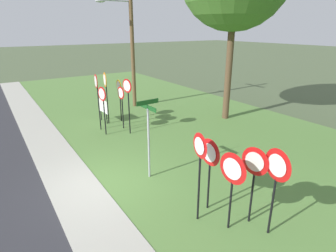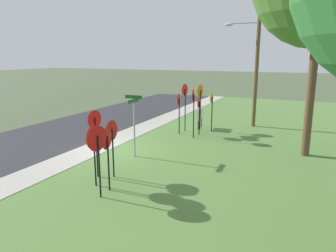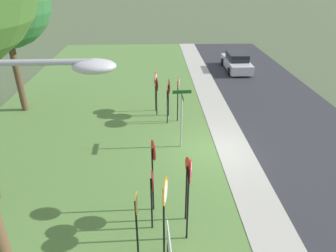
% 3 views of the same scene
% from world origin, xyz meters
% --- Properties ---
extents(ground_plane, '(160.00, 160.00, 0.00)m').
position_xyz_m(ground_plane, '(0.00, 0.00, 0.00)').
color(ground_plane, '#4C5B3D').
extents(sidewalk_strip, '(44.00, 1.60, 0.06)m').
position_xyz_m(sidewalk_strip, '(0.00, -0.80, 0.03)').
color(sidewalk_strip, '#ADAA9E').
rests_on(sidewalk_strip, ground_plane).
extents(grass_median, '(44.00, 12.00, 0.04)m').
position_xyz_m(grass_median, '(0.00, 6.00, 0.02)').
color(grass_median, '#567F3D').
rests_on(grass_median, ground_plane).
extents(stop_sign_near_left, '(0.68, 0.14, 2.83)m').
position_xyz_m(stop_sign_near_left, '(-5.09, 1.86, 2.09)').
color(stop_sign_near_left, black).
rests_on(stop_sign_near_left, grass_median).
extents(stop_sign_near_right, '(0.64, 0.15, 2.71)m').
position_xyz_m(stop_sign_near_right, '(-3.76, 2.88, 1.98)').
color(stop_sign_near_right, black).
rests_on(stop_sign_near_right, grass_median).
extents(stop_sign_far_left, '(0.63, 0.11, 2.19)m').
position_xyz_m(stop_sign_far_left, '(-4.62, 2.92, 1.61)').
color(stop_sign_far_left, black).
rests_on(stop_sign_far_left, grass_median).
extents(stop_sign_far_center, '(0.60, 0.09, 2.32)m').
position_xyz_m(stop_sign_far_center, '(-5.76, 3.32, 1.69)').
color(stop_sign_far_center, black).
rests_on(stop_sign_far_center, grass_median).
extents(stop_sign_far_right, '(0.66, 0.14, 2.37)m').
position_xyz_m(stop_sign_far_right, '(-4.27, 1.82, 1.74)').
color(stop_sign_far_right, black).
rests_on(stop_sign_far_right, grass_median).
extents(stop_sign_center_tall, '(0.74, 0.16, 2.77)m').
position_xyz_m(stop_sign_center_tall, '(-5.78, 2.58, 2.06)').
color(stop_sign_center_tall, black).
rests_on(stop_sign_center_tall, grass_median).
extents(yield_sign_near_left, '(0.77, 0.10, 2.16)m').
position_xyz_m(yield_sign_near_left, '(2.88, 2.11, 1.64)').
color(yield_sign_near_left, black).
rests_on(yield_sign_near_left, grass_median).
extents(yield_sign_near_right, '(0.82, 0.11, 2.15)m').
position_xyz_m(yield_sign_near_right, '(3.83, 2.00, 1.63)').
color(yield_sign_near_right, black).
rests_on(yield_sign_near_right, grass_median).
extents(yield_sign_far_left, '(0.75, 0.15, 2.18)m').
position_xyz_m(yield_sign_far_left, '(3.95, 2.65, 1.66)').
color(yield_sign_far_left, black).
rests_on(yield_sign_far_left, grass_median).
extents(yield_sign_far_right, '(0.80, 0.16, 2.35)m').
position_xyz_m(yield_sign_far_right, '(4.53, 2.71, 1.79)').
color(yield_sign_far_right, black).
rests_on(yield_sign_far_right, grass_median).
extents(yield_sign_center, '(0.66, 0.14, 2.53)m').
position_xyz_m(yield_sign_center, '(3.11, 1.55, 1.91)').
color(yield_sign_center, black).
rests_on(yield_sign_center, grass_median).
extents(street_name_post, '(0.96, 0.82, 2.77)m').
position_xyz_m(street_name_post, '(0.41, 1.62, 1.70)').
color(street_name_post, '#9EA0A8').
rests_on(street_name_post, grass_median).
extents(utility_pole, '(2.10, 2.27, 8.89)m').
position_xyz_m(utility_pole, '(-8.17, 5.26, 4.83)').
color(utility_pole, brown).
rests_on(utility_pole, grass_median).
extents(notice_board, '(1.10, 0.08, 1.25)m').
position_xyz_m(notice_board, '(-6.15, 2.48, 0.87)').
color(notice_board, black).
rests_on(notice_board, grass_median).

